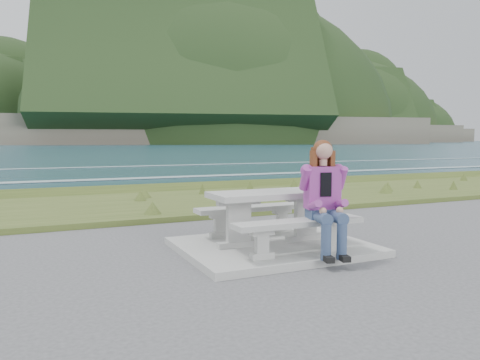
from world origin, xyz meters
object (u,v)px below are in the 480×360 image
(picnic_table, at_px, (273,203))
(seated_woman, at_px, (326,213))
(bench_seaward, at_px, (252,212))
(bench_landward, at_px, (299,228))

(picnic_table, bearing_deg, seated_woman, -69.08)
(picnic_table, bearing_deg, bench_seaward, 90.00)
(seated_woman, bearing_deg, bench_seaward, 115.75)
(bench_seaward, bearing_deg, bench_landward, -90.00)
(picnic_table, relative_size, bench_seaward, 1.00)
(picnic_table, distance_m, bench_landward, 0.74)
(picnic_table, distance_m, bench_seaward, 0.74)
(bench_seaward, height_order, seated_woman, seated_woman)
(seated_woman, bearing_deg, picnic_table, 124.91)
(bench_landward, distance_m, bench_seaward, 1.40)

